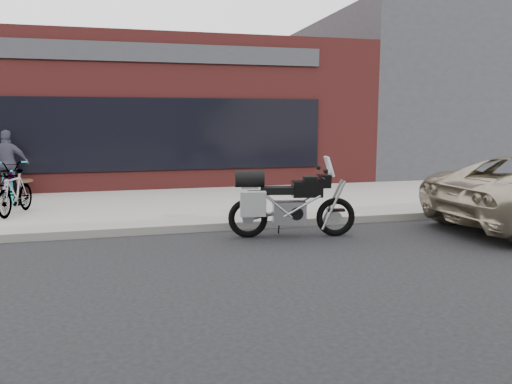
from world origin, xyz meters
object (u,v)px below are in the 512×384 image
at_px(motorcycle, 284,203).
at_px(bicycle_rear, 15,193).
at_px(cafe_table, 18,181).
at_px(cafe_patron_right, 8,163).
at_px(bicycle_front, 9,181).

bearing_deg(motorcycle, bicycle_rear, 161.68).
bearing_deg(bicycle_rear, cafe_table, 113.86).
height_order(motorcycle, cafe_patron_right, cafe_patron_right).
xyz_separation_m(bicycle_rear, cafe_patron_right, (-0.66, 2.65, 0.39)).
height_order(bicycle_rear, cafe_patron_right, cafe_patron_right).
bearing_deg(bicycle_front, bicycle_rear, -95.05).
bearing_deg(cafe_patron_right, cafe_table, -157.62).
xyz_separation_m(motorcycle, cafe_patron_right, (-5.65, 5.36, 0.37)).
xyz_separation_m(bicycle_rear, cafe_table, (-0.48, 2.71, -0.08)).
relative_size(bicycle_front, cafe_table, 2.68).
bearing_deg(cafe_table, bicycle_front, -89.41).
relative_size(bicycle_rear, cafe_table, 2.12).
distance_m(motorcycle, cafe_table, 7.69).
bearing_deg(bicycle_front, cafe_patron_right, 81.68).
distance_m(motorcycle, bicycle_front, 7.03).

